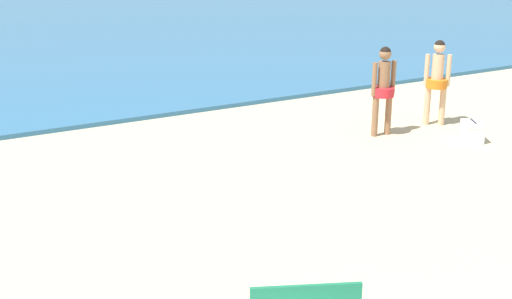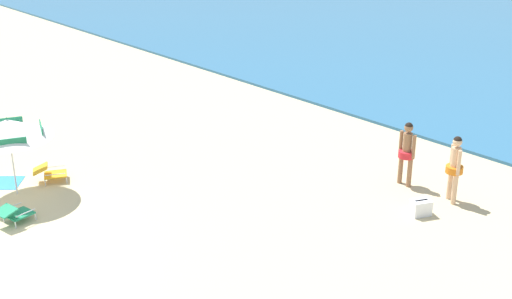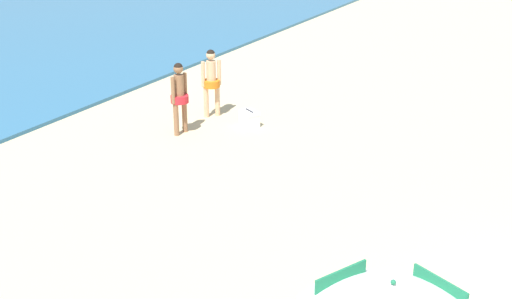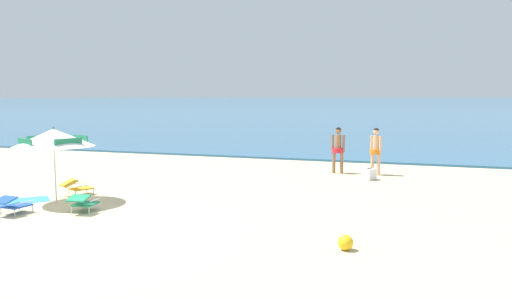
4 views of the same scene
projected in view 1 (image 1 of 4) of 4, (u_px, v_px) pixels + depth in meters
The scene contains 3 objects.
person_standing_near_shore at pixel (437, 77), 14.86m from camera, with size 0.46×0.44×1.81m.
person_standing_beside at pixel (383, 85), 14.17m from camera, with size 0.54×0.44×1.81m.
cooler_box at pixel (472, 131), 14.06m from camera, with size 0.53×0.60×0.43m.
Camera 1 is at (-4.98, -0.85, 4.39)m, focal length 50.11 mm.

